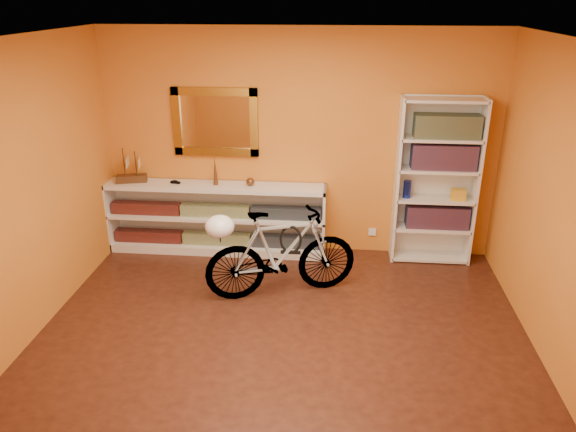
# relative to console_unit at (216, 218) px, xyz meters

# --- Properties ---
(floor) EXTENTS (4.50, 4.00, 0.01)m
(floor) POSITION_rel_console_unit_xyz_m (0.96, -1.81, -0.43)
(floor) COLOR black
(floor) RESTS_ON ground
(ceiling) EXTENTS (4.50, 4.00, 0.01)m
(ceiling) POSITION_rel_console_unit_xyz_m (0.96, -1.81, 2.18)
(ceiling) COLOR silver
(ceiling) RESTS_ON ground
(back_wall) EXTENTS (4.50, 0.01, 2.60)m
(back_wall) POSITION_rel_console_unit_xyz_m (0.96, 0.19, 0.88)
(back_wall) COLOR orange
(back_wall) RESTS_ON ground
(left_wall) EXTENTS (0.01, 4.00, 2.60)m
(left_wall) POSITION_rel_console_unit_xyz_m (-1.29, -1.81, 0.88)
(left_wall) COLOR orange
(left_wall) RESTS_ON ground
(right_wall) EXTENTS (0.01, 4.00, 2.60)m
(right_wall) POSITION_rel_console_unit_xyz_m (3.22, -1.81, 0.88)
(right_wall) COLOR orange
(right_wall) RESTS_ON ground
(gilt_mirror) EXTENTS (0.98, 0.06, 0.78)m
(gilt_mirror) POSITION_rel_console_unit_xyz_m (0.01, 0.15, 1.12)
(gilt_mirror) COLOR olive
(gilt_mirror) RESTS_ON back_wall
(wall_socket) EXTENTS (0.09, 0.02, 0.09)m
(wall_socket) POSITION_rel_console_unit_xyz_m (1.86, 0.17, -0.17)
(wall_socket) COLOR silver
(wall_socket) RESTS_ON back_wall
(console_unit) EXTENTS (2.60, 0.35, 0.85)m
(console_unit) POSITION_rel_console_unit_xyz_m (0.00, 0.00, 0.00)
(console_unit) COLOR silver
(console_unit) RESTS_ON floor
(cd_row_lower) EXTENTS (2.50, 0.13, 0.14)m
(cd_row_lower) POSITION_rel_console_unit_xyz_m (0.00, -0.02, -0.26)
(cd_row_lower) COLOR black
(cd_row_lower) RESTS_ON console_unit
(cd_row_upper) EXTENTS (2.50, 0.13, 0.14)m
(cd_row_upper) POSITION_rel_console_unit_xyz_m (0.00, -0.02, 0.11)
(cd_row_upper) COLOR navy
(cd_row_upper) RESTS_ON console_unit
(model_ship) EXTENTS (0.37, 0.21, 0.42)m
(model_ship) POSITION_rel_console_unit_xyz_m (-0.99, 0.00, 0.63)
(model_ship) COLOR #3C2210
(model_ship) RESTS_ON console_unit
(toy_car) EXTENTS (0.00, 0.00, 0.00)m
(toy_car) POSITION_rel_console_unit_xyz_m (-0.46, 0.00, 0.43)
(toy_car) COLOR black
(toy_car) RESTS_ON console_unit
(bronze_ornament) EXTENTS (0.06, 0.06, 0.34)m
(bronze_ornament) POSITION_rel_console_unit_xyz_m (0.02, 0.00, 0.59)
(bronze_ornament) COLOR brown
(bronze_ornament) RESTS_ON console_unit
(decorative_orb) EXTENTS (0.10, 0.10, 0.10)m
(decorative_orb) POSITION_rel_console_unit_xyz_m (0.42, 0.00, 0.47)
(decorative_orb) COLOR brown
(decorative_orb) RESTS_ON console_unit
(bookcase) EXTENTS (0.90, 0.30, 1.90)m
(bookcase) POSITION_rel_console_unit_xyz_m (2.52, 0.03, 0.52)
(bookcase) COLOR silver
(bookcase) RESTS_ON floor
(book_row_a) EXTENTS (0.70, 0.22, 0.26)m
(book_row_a) POSITION_rel_console_unit_xyz_m (2.57, 0.03, 0.12)
(book_row_a) COLOR maroon
(book_row_a) RESTS_ON bookcase
(book_row_b) EXTENTS (0.70, 0.22, 0.28)m
(book_row_b) POSITION_rel_console_unit_xyz_m (2.57, 0.03, 0.83)
(book_row_b) COLOR maroon
(book_row_b) RESTS_ON bookcase
(book_row_c) EXTENTS (0.70, 0.22, 0.25)m
(book_row_c) POSITION_rel_console_unit_xyz_m (2.57, 0.03, 1.16)
(book_row_c) COLOR #174652
(book_row_c) RESTS_ON bookcase
(travel_mug) EXTENTS (0.09, 0.09, 0.20)m
(travel_mug) POSITION_rel_console_unit_xyz_m (2.21, 0.01, 0.44)
(travel_mug) COLOR #16269C
(travel_mug) RESTS_ON bookcase
(red_tin) EXTENTS (0.17, 0.17, 0.17)m
(red_tin) POSITION_rel_console_unit_xyz_m (2.32, 0.06, 1.13)
(red_tin) COLOR maroon
(red_tin) RESTS_ON bookcase
(yellow_bag) EXTENTS (0.16, 0.11, 0.12)m
(yellow_bag) POSITION_rel_console_unit_xyz_m (2.77, -0.01, 0.40)
(yellow_bag) COLOR gold
(yellow_bag) RESTS_ON bookcase
(bicycle) EXTENTS (0.91, 1.65, 0.94)m
(bicycle) POSITION_rel_console_unit_xyz_m (0.88, -0.95, 0.05)
(bicycle) COLOR silver
(bicycle) RESTS_ON floor
(helmet) EXTENTS (0.29, 0.28, 0.22)m
(helmet) POSITION_rel_console_unit_xyz_m (0.30, -1.14, 0.40)
(helmet) COLOR white
(helmet) RESTS_ON bicycle
(u_lock) EXTENTS (0.23, 0.02, 0.23)m
(u_lock) POSITION_rel_console_unit_xyz_m (0.97, -0.92, 0.19)
(u_lock) COLOR black
(u_lock) RESTS_ON bicycle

